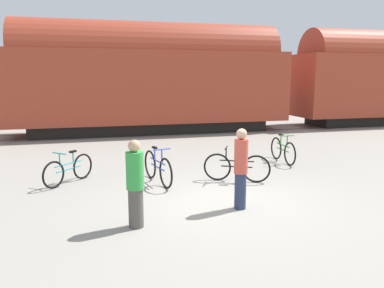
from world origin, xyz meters
name	(u,v)px	position (x,y,z in m)	size (l,w,h in m)	color
ground_plane	(225,201)	(0.00, 0.00, 0.00)	(80.00, 80.00, 0.00)	gray
freight_train	(151,75)	(0.00, 10.69, 2.77)	(42.79, 2.86, 5.27)	black
rail_near	(155,134)	(0.00, 9.97, 0.01)	(54.79, 0.07, 0.01)	#4C4238
rail_far	(150,130)	(0.00, 11.40, 0.01)	(54.79, 0.07, 0.01)	#4C4238
bicycle_blue	(158,168)	(-1.22, 1.78, 0.40)	(0.52, 1.80, 0.96)	black
bicycle_black	(237,167)	(0.80, 1.39, 0.39)	(1.59, 0.84, 0.91)	black
bicycle_teal	(69,170)	(-3.45, 2.33, 0.37)	(1.18, 1.28, 0.86)	black
bicycle_green	(283,150)	(3.07, 3.12, 0.39)	(0.46, 1.70, 0.92)	black
person_in_red	(241,168)	(0.13, -0.55, 0.87)	(0.28, 0.28, 1.69)	#283351
person_in_green	(135,184)	(-2.09, -0.97, 0.82)	(0.32, 0.32, 1.63)	#514C47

